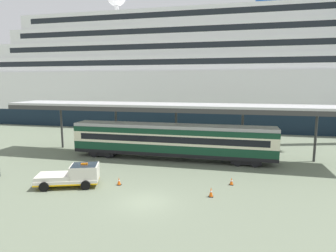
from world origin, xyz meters
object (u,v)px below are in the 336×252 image
Objects in this scene: train_carriage at (171,140)px; service_truck at (74,175)px; traffic_cone_near at (231,181)px; cruise_ship at (288,74)px; traffic_cone_far at (119,181)px; traffic_cone_mid at (211,192)px.

service_truck is at bearing -121.30° from train_carriage.
service_truck is 13.70m from traffic_cone_near.
service_truck is at bearing -118.74° from cruise_ship.
traffic_cone_far is at bearing -105.99° from train_carriage.
service_truck reaches higher than traffic_cone_mid.
traffic_cone_far reaches higher than traffic_cone_near.
service_truck is 7.12× the size of traffic_cone_mid.
traffic_cone_mid is 1.11× the size of traffic_cone_far.
train_carriage is at bearing -117.92° from cruise_ship.
cruise_ship is 48.67m from traffic_cone_far.
train_carriage is at bearing 74.01° from traffic_cone_far.
train_carriage reaches higher than traffic_cone_mid.
service_truck is 8.47× the size of traffic_cone_near.
cruise_ship reaches higher than traffic_cone_far.
traffic_cone_far is (-8.05, 0.85, -0.04)m from traffic_cone_mid.
cruise_ship is at bearing 75.00° from traffic_cone_near.
train_carriage is at bearing 118.03° from traffic_cone_mid.
cruise_ship is 51.18m from service_truck.
train_carriage is (-17.83, -33.65, -8.34)m from cruise_ship.
traffic_cone_far is (3.67, 1.14, -0.64)m from service_truck.
traffic_cone_mid is (-1.54, -3.08, 0.06)m from traffic_cone_near.
traffic_cone_near is (-10.91, -40.69, -10.32)m from cruise_ship.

